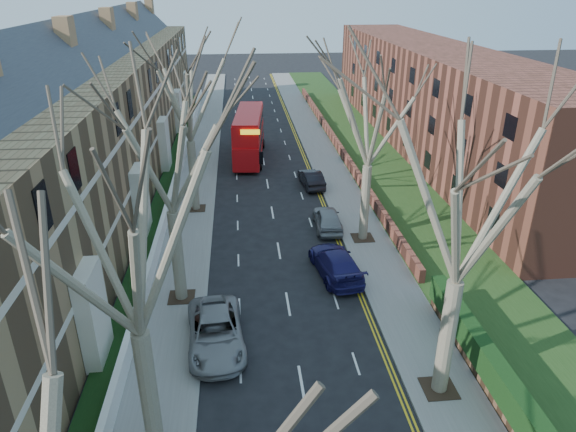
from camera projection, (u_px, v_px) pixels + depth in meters
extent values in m
cube|color=slate|center=(200.00, 163.00, 48.62)|extent=(3.00, 102.00, 0.12)
cube|color=slate|center=(325.00, 159.00, 49.68)|extent=(3.00, 102.00, 0.12)
cube|color=olive|center=(85.00, 138.00, 38.63)|extent=(9.00, 78.00, 10.00)
cube|color=#31343C|center=(71.00, 55.00, 36.13)|extent=(4.67, 78.00, 4.67)
cube|color=silver|center=(148.00, 155.00, 39.65)|extent=(0.12, 78.00, 0.35)
cube|color=silver|center=(142.00, 110.00, 38.19)|extent=(0.12, 78.00, 0.35)
cube|color=brown|center=(432.00, 97.00, 52.26)|extent=(8.00, 54.00, 10.00)
cube|color=brown|center=(335.00, 142.00, 53.24)|extent=(0.35, 54.00, 0.90)
cube|color=white|center=(173.00, 189.00, 41.00)|extent=(0.30, 78.00, 1.00)
cube|color=#1E3B15|center=(371.00, 157.00, 50.04)|extent=(6.00, 102.00, 0.06)
cylinder|color=#706250|center=(149.00, 395.00, 17.67)|extent=(0.64, 0.64, 5.25)
cylinder|color=#706250|center=(178.00, 256.00, 26.75)|extent=(0.64, 0.64, 5.07)
cube|color=#2D2116|center=(182.00, 297.00, 27.81)|extent=(1.40, 1.40, 0.05)
cylinder|color=#706250|center=(193.00, 176.00, 37.58)|extent=(0.60, 0.60, 5.25)
cube|color=#2D2116|center=(196.00, 208.00, 38.66)|extent=(1.40, 1.40, 0.05)
cylinder|color=#706250|center=(447.00, 338.00, 20.49)|extent=(0.64, 0.64, 5.25)
cube|color=#2D2116|center=(439.00, 388.00, 21.58)|extent=(1.40, 1.40, 0.05)
cylinder|color=#706250|center=(365.00, 203.00, 33.19)|extent=(0.60, 0.60, 5.07)
cube|color=#2D2116|center=(363.00, 238.00, 34.24)|extent=(1.40, 1.40, 0.05)
cube|color=red|center=(249.00, 144.00, 49.58)|extent=(3.31, 10.60, 2.09)
cube|color=red|center=(249.00, 124.00, 48.75)|extent=(3.26, 10.08, 1.90)
cube|color=black|center=(249.00, 140.00, 49.40)|extent=(3.25, 9.77, 0.85)
cube|color=black|center=(249.00, 123.00, 48.71)|extent=(3.23, 9.56, 0.85)
imported|color=gray|center=(216.00, 332.00, 24.01)|extent=(3.00, 5.74, 1.54)
imported|color=#1B1753|center=(336.00, 263.00, 29.89)|extent=(2.91, 5.63, 1.56)
imported|color=gray|center=(328.00, 219.00, 35.54)|extent=(1.87, 4.42, 1.49)
imported|color=black|center=(311.00, 178.00, 42.91)|extent=(1.92, 4.39, 1.40)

